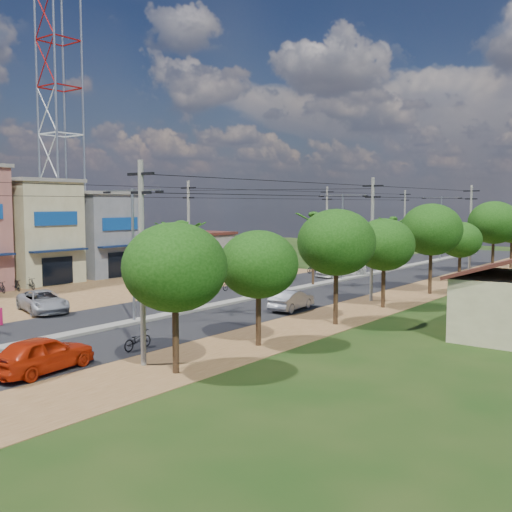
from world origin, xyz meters
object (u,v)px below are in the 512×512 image
(car_silver_mid, at_px, (291,301))
(car_parked_silver, at_px, (43,302))
(car_red_near, at_px, (42,355))
(car_white_far, at_px, (341,269))
(car_parked_dark, at_px, (145,282))
(moto_rider_east, at_px, (138,341))

(car_silver_mid, xyz_separation_m, car_parked_silver, (-12.50, -10.56, 0.03))
(car_red_near, relative_size, car_white_far, 0.85)
(car_silver_mid, height_order, car_parked_silver, car_parked_silver)
(car_red_near, distance_m, car_parked_dark, 24.09)
(car_silver_mid, xyz_separation_m, car_white_far, (-6.50, 18.21, 0.12))
(car_red_near, height_order, car_white_far, same)
(car_white_far, distance_m, moto_rider_east, 32.50)
(car_white_far, height_order, moto_rider_east, car_white_far)
(car_red_near, distance_m, car_parked_silver, 14.91)
(car_red_near, bearing_deg, car_white_far, -86.80)
(car_parked_dark, bearing_deg, car_white_far, -8.21)
(car_silver_mid, bearing_deg, car_parked_silver, 34.52)
(car_silver_mid, relative_size, car_parked_dark, 1.02)
(car_red_near, height_order, car_silver_mid, car_red_near)
(car_parked_silver, bearing_deg, car_red_near, -106.18)
(car_red_near, xyz_separation_m, car_parked_dark, (-14.78, 19.03, -0.11))
(moto_rider_east, bearing_deg, car_parked_dark, -47.84)
(car_silver_mid, distance_m, car_parked_dark, 14.78)
(car_parked_dark, distance_m, moto_rider_east, 20.43)
(car_parked_dark, bearing_deg, car_silver_mid, -74.66)
(car_white_far, relative_size, moto_rider_east, 3.02)
(car_parked_dark, xyz_separation_m, moto_rider_east, (14.93, -13.93, -0.21))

